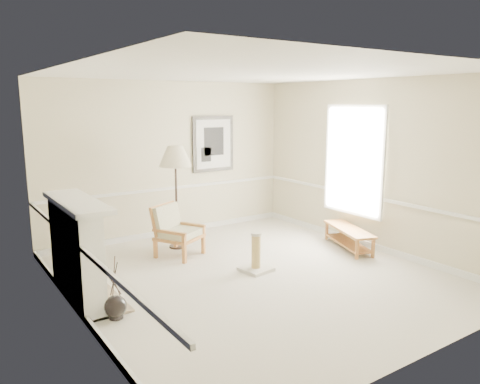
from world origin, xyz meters
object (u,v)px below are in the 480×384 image
at_px(scratching_post, 256,259).
at_px(armchair, 174,228).
at_px(bench, 349,235).
at_px(floor_vase, 115,307).
at_px(floor_lamp, 175,159).

bearing_deg(scratching_post, armchair, 115.95).
bearing_deg(bench, floor_vase, -175.19).
height_order(armchair, floor_lamp, floor_lamp).
relative_size(floor_lamp, bench, 1.35).
distance_m(bench, scratching_post, 2.00).
distance_m(floor_vase, armchair, 2.40).
height_order(floor_vase, floor_lamp, floor_lamp).
bearing_deg(bench, scratching_post, -179.88).
xyz_separation_m(floor_vase, bench, (4.30, 0.36, 0.10)).
height_order(floor_lamp, bench, floor_lamp).
bearing_deg(floor_vase, armchair, 46.69).
xyz_separation_m(armchair, floor_lamp, (0.22, 0.35, 1.10)).
distance_m(floor_lamp, scratching_post, 2.25).
xyz_separation_m(armchair, bench, (2.67, -1.37, -0.22)).
distance_m(floor_vase, scratching_post, 2.33).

